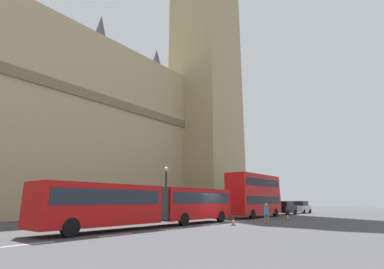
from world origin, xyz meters
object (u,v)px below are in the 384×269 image
Objects in this scene: clock_tower at (205,18)px; pedestrian_near_cones at (267,213)px; double_decker_bus at (255,194)px; sedan_trailing at (301,207)px; articulated_bus at (154,203)px; traffic_cone_middle at (288,217)px; street_lamp at (166,189)px; traffic_cone_west at (233,222)px; sedan_lead at (285,208)px.

clock_tower reaches higher than pedestrian_near_cones.
double_decker_bus is 2.12× the size of sedan_trailing.
sedan_trailing is (6.25, -13.97, -37.04)m from clock_tower.
sedan_trailing is at bearing 13.11° from pedestrian_near_cones.
clock_tower is 46.59m from articulated_bus.
traffic_cone_middle is at bearing -16.70° from articulated_bus.
clock_tower reaches higher than sedan_trailing.
street_lamp reaches higher than pedestrian_near_cones.
traffic_cone_west is (4.93, -3.80, -1.46)m from articulated_bus.
sedan_lead is at bearing 179.24° from sedan_trailing.
sedan_lead reaches higher than traffic_cone_middle.
street_lamp is at bearing 134.79° from traffic_cone_middle.
sedan_lead reaches higher than traffic_cone_west.
pedestrian_near_cones is (-25.60, -5.96, -0.00)m from sedan_trailing.
articulated_bus is (-25.75, -13.99, -36.21)m from clock_tower.
street_lamp reaches higher than traffic_cone_middle.
sedan_trailing is 17.90m from traffic_cone_middle.
articulated_bus is 29.88× the size of traffic_cone_middle.
articulated_bus reaches higher than pedestrian_near_cones.
street_lamp is at bearing 93.16° from pedestrian_near_cones.
traffic_cone_middle is at bearing -109.34° from double_decker_bus.
sedan_lead is (-0.12, -13.89, -37.04)m from clock_tower.
sedan_lead is at bearing 17.46° from pedestrian_near_cones.
articulated_bus reaches higher than traffic_cone_middle.
street_lamp is at bearing 83.84° from traffic_cone_west.
street_lamp is at bearing 167.47° from sedan_lead.
sedan_trailing is 0.83× the size of street_lamp.
sedan_lead is at bearing -90.49° from clock_tower.
sedan_lead is at bearing -12.53° from street_lamp.
sedan_lead is 7.59× the size of traffic_cone_middle.
double_decker_bus is 2.12× the size of sedan_lead.
double_decker_bus is at bearing 18.62° from traffic_cone_west.
double_decker_bus reaches higher than articulated_bus.
street_lamp is (-19.93, -9.48, -34.90)m from clock_tower.
articulated_bus is 16.24m from double_decker_bus.
street_lamp is at bearing 37.74° from articulated_bus.
double_decker_bus is at bearing -23.45° from street_lamp.
articulated_bus is at bearing -142.26° from street_lamp.
traffic_cone_west is 2.68m from pedestrian_near_cones.
sedan_trailing is (32.00, 0.02, -0.83)m from articulated_bus.
pedestrian_near_cones reaches higher than traffic_cone_west.
sedan_lead is 7.59× the size of traffic_cone_west.
pedestrian_near_cones is (-19.23, -6.05, -0.00)m from sedan_lead.
double_decker_bus is (16.21, 0.00, 0.96)m from articulated_bus.
articulated_bus is at bearing 163.30° from traffic_cone_middle.
traffic_cone_middle is 0.11× the size of street_lamp.
articulated_bus is 3.29× the size of street_lamp.
street_lamp is (5.82, 4.51, 1.31)m from articulated_bus.
traffic_cone_west and traffic_cone_middle have the same top height.
clock_tower is 41.30m from street_lamp.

